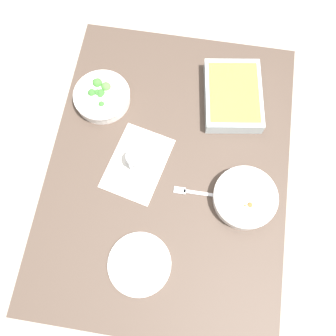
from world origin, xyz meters
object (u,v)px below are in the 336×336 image
Objects in this scene: spoon_by_stew at (238,189)px; fork_on_table at (194,192)px; broccoli_bowl at (102,96)px; stew_bowl at (245,198)px; drink_cup at (136,161)px; side_plate at (139,264)px; baking_dish at (233,95)px.

spoon_by_stew reaches higher than fork_on_table.
fork_on_table is at bearing 51.78° from broccoli_bowl.
stew_bowl reaches higher than fork_on_table.
stew_bowl is 1.31× the size of fork_on_table.
drink_cup reaches higher than side_plate.
spoon_by_stew is (-0.32, 0.31, -0.00)m from side_plate.
drink_cup is at bearing -168.20° from side_plate.
drink_cup is at bearing -44.32° from baking_dish.
stew_bowl is at bearing 31.34° from spoon_by_stew.
fork_on_table is at bearing -89.65° from stew_bowl.
stew_bowl is 1.03× the size of broccoli_bowl.
spoon_by_stew is (0.37, 0.06, -0.03)m from baking_dish.
baking_dish is 1.86× the size of fork_on_table.
spoon_by_stew is at bearing 9.41° from baking_dish.
broccoli_bowl is at bearing -156.76° from side_plate.
stew_bowl is 0.42m from drink_cup.
baking_dish is (-0.08, 0.51, 0.00)m from broccoli_bowl.
side_plate is (0.36, 0.07, -0.03)m from drink_cup.
baking_dish is at bearing 135.68° from drink_cup.
spoon_by_stew is at bearing 135.88° from side_plate.
broccoli_bowl is 0.52m from fork_on_table.
broccoli_bowl reaches higher than fork_on_table.
drink_cup is 0.48× the size of fork_on_table.
drink_cup is (-0.07, -0.41, 0.01)m from stew_bowl.
drink_cup is 0.24m from fork_on_table.
stew_bowl is at bearing 61.47° from broccoli_bowl.
baking_dish is 0.73m from side_plate.
spoon_by_stew is (0.29, 0.57, -0.03)m from broccoli_bowl.
side_plate is 0.32m from fork_on_table.
broccoli_bowl is 0.68× the size of baking_dish.
broccoli_bowl is at bearing -128.22° from fork_on_table.
fork_on_table is (0.07, 0.23, -0.04)m from drink_cup.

